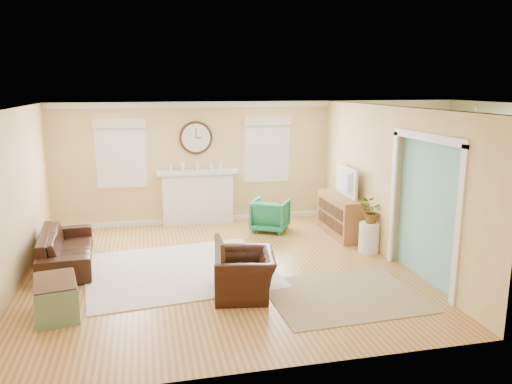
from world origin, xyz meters
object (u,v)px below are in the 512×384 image
eames_chair (244,274)px  dining_table (459,228)px  green_chair (270,215)px  credenza (342,215)px  sofa (66,248)px

eames_chair → dining_table: (4.41, 1.40, 0.00)m
green_chair → eames_chair: bearing=98.6°
green_chair → credenza: (1.32, -0.59, 0.07)m
sofa → credenza: size_ratio=1.38×
green_chair → dining_table: 3.64m
dining_table → credenza: bearing=71.3°
sofa → eames_chair: bearing=-129.6°
sofa → green_chair: 3.99m
eames_chair → credenza: bearing=143.9°
green_chair → credenza: size_ratio=0.49×
sofa → dining_table: dining_table is taller
eames_chair → dining_table: 4.62m
sofa → green_chair: size_ratio=2.82×
credenza → dining_table: credenza is taller
sofa → eames_chair: eames_chair is taller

